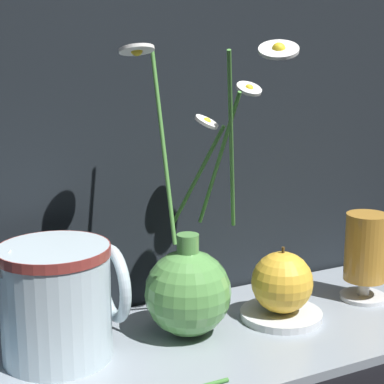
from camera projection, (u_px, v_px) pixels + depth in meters
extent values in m
plane|color=black|center=(190.00, 351.00, 0.81)|extent=(6.00, 6.00, 0.00)
cube|color=gray|center=(190.00, 346.00, 0.81)|extent=(0.78, 0.28, 0.01)
sphere|color=#59994C|center=(188.00, 293.00, 0.82)|extent=(0.11, 0.11, 0.11)
cylinder|color=#59994C|center=(188.00, 248.00, 0.81)|extent=(0.03, 0.03, 0.04)
cylinder|color=#4C8E3D|center=(231.00, 146.00, 0.77)|extent=(0.07, 0.09, 0.23)
cylinder|color=white|center=(279.00, 50.00, 0.74)|extent=(0.06, 0.06, 0.02)
sphere|color=yellow|center=(279.00, 50.00, 0.74)|extent=(0.02, 0.02, 0.02)
cylinder|color=#4C8E3D|center=(218.00, 161.00, 0.80)|extent=(0.01, 0.09, 0.18)
cylinder|color=white|center=(249.00, 89.00, 0.81)|extent=(0.03, 0.03, 0.02)
sphere|color=yellow|center=(249.00, 89.00, 0.81)|extent=(0.01, 0.01, 0.01)
cylinder|color=#4C8E3D|center=(197.00, 177.00, 0.82)|extent=(0.05, 0.06, 0.14)
cylinder|color=white|center=(207.00, 122.00, 0.84)|extent=(0.05, 0.05, 0.02)
sphere|color=yellow|center=(207.00, 122.00, 0.84)|extent=(0.01, 0.01, 0.01)
cylinder|color=#4C8E3D|center=(163.00, 147.00, 0.76)|extent=(0.01, 0.07, 0.23)
cylinder|color=white|center=(137.00, 50.00, 0.73)|extent=(0.04, 0.04, 0.01)
sphere|color=yellow|center=(137.00, 50.00, 0.73)|extent=(0.01, 0.01, 0.01)
cylinder|color=silver|center=(56.00, 302.00, 0.75)|extent=(0.13, 0.13, 0.14)
cylinder|color=maroon|center=(53.00, 251.00, 0.74)|extent=(0.13, 0.13, 0.01)
torus|color=silver|center=(113.00, 283.00, 0.78)|extent=(0.01, 0.10, 0.10)
cone|color=silver|center=(5.00, 261.00, 0.72)|extent=(0.05, 0.04, 0.04)
cylinder|color=silver|center=(363.00, 297.00, 0.95)|extent=(0.07, 0.07, 0.01)
cylinder|color=silver|center=(364.00, 287.00, 0.94)|extent=(0.02, 0.02, 0.02)
cylinder|color=#B77F2D|center=(366.00, 247.00, 0.93)|extent=(0.06, 0.06, 0.10)
cylinder|color=silver|center=(281.00, 315.00, 0.88)|extent=(0.11, 0.11, 0.01)
sphere|color=gold|center=(282.00, 282.00, 0.87)|extent=(0.08, 0.08, 0.08)
cylinder|color=#4C3819|center=(283.00, 250.00, 0.86)|extent=(0.00, 0.00, 0.01)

